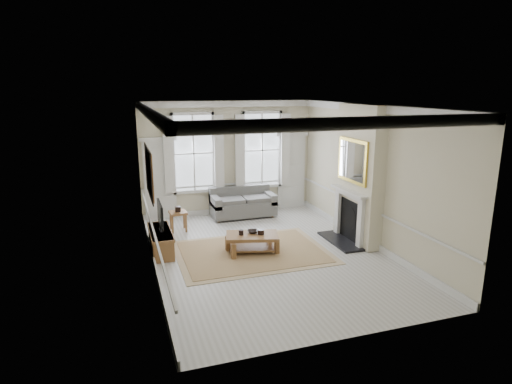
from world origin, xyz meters
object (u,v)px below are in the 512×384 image
object	(u,v)px
sofa	(242,204)
tv_stand	(161,241)
side_table	(178,215)
coffee_table	(252,238)

from	to	relation	value
sofa	tv_stand	world-z (taller)	sofa
sofa	tv_stand	distance (m)	3.40
side_table	tv_stand	xyz separation A→B (m)	(-0.61, -1.38, -0.17)
sofa	coffee_table	size ratio (longest dim) A/B	1.40
sofa	side_table	distance (m)	2.17
coffee_table	tv_stand	distance (m)	2.15
coffee_table	tv_stand	world-z (taller)	tv_stand
sofa	side_table	world-z (taller)	sofa
tv_stand	sofa	bearing A→B (deg)	39.27
side_table	tv_stand	distance (m)	1.52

